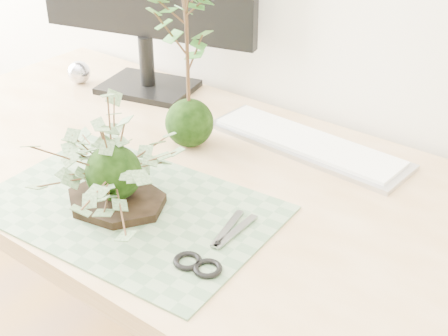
{
  "coord_description": "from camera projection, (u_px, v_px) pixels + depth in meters",
  "views": [
    {
      "loc": [
        0.54,
        0.45,
        1.34
      ],
      "look_at": [
        0.0,
        1.14,
        0.84
      ],
      "focal_mm": 50.0,
      "sensor_mm": 36.0,
      "label": 1
    }
  ],
  "objects": [
    {
      "name": "cutting_mat",
      "position": [
        129.0,
        208.0,
        1.09
      ],
      "size": [
        0.53,
        0.37,
        0.0
      ],
      "primitive_type": "cube",
      "rotation": [
        0.0,
        0.0,
        0.08
      ],
      "color": "#51724F",
      "rests_on": "desk"
    },
    {
      "name": "ivy_kokedama",
      "position": [
        111.0,
        149.0,
        1.04
      ],
      "size": [
        0.27,
        0.27,
        0.19
      ],
      "rotation": [
        0.0,
        0.0,
        0.01
      ],
      "color": "black",
      "rests_on": "stone_dish"
    },
    {
      "name": "scissors",
      "position": [
        204.0,
        256.0,
        0.96
      ],
      "size": [
        0.09,
        0.18,
        0.01
      ],
      "rotation": [
        0.0,
        0.0,
        0.14
      ],
      "color": "gray",
      "rests_on": "cutting_mat"
    },
    {
      "name": "stone_dish",
      "position": [
        116.0,
        200.0,
        1.09
      ],
      "size": [
        0.22,
        0.22,
        0.01
      ],
      "primitive_type": "cylinder",
      "rotation": [
        0.0,
        0.0,
        0.2
      ],
      "color": "black",
      "rests_on": "cutting_mat"
    },
    {
      "name": "foil_ball",
      "position": [
        79.0,
        72.0,
        1.57
      ],
      "size": [
        0.06,
        0.06,
        0.06
      ],
      "primitive_type": "sphere",
      "color": "silver",
      "rests_on": "desk"
    },
    {
      "name": "desk",
      "position": [
        224.0,
        223.0,
        1.2
      ],
      "size": [
        1.6,
        0.7,
        0.74
      ],
      "color": "#D7B68B",
      "rests_on": "ground_plane"
    },
    {
      "name": "keyboard",
      "position": [
        307.0,
        144.0,
        1.28
      ],
      "size": [
        0.44,
        0.15,
        0.02
      ],
      "rotation": [
        0.0,
        0.0,
        -0.05
      ],
      "color": "#ADADB4",
      "rests_on": "desk"
    },
    {
      "name": "maple_kokedama",
      "position": [
        186.0,
        5.0,
        1.15
      ],
      "size": [
        0.29,
        0.29,
        0.42
      ],
      "rotation": [
        0.0,
        0.0,
        -0.43
      ],
      "color": "black",
      "rests_on": "desk"
    }
  ]
}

